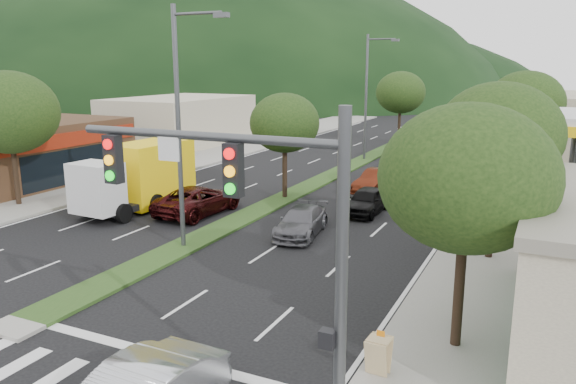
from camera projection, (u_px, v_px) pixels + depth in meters
The scene contains 28 objects.
ground at pixel (28, 323), 17.05m from camera, with size 160.00×160.00×0.00m, color black.
sidewalk_right at pixel (522, 194), 33.80m from camera, with size 5.00×90.00×0.15m, color gray.
sidewalk_left at pixel (176, 163), 44.49m from camera, with size 6.00×90.00×0.15m, color gray.
median at pixel (343, 169), 41.68m from camera, with size 1.60×56.00×0.12m, color #203D16.
traffic_signal at pixel (265, 225), 10.88m from camera, with size 6.12×0.40×7.00m.
shop_left at pixel (17, 151), 37.54m from camera, with size 10.15×12.00×4.00m.
bldg_left_far at pixel (180, 121), 54.43m from camera, with size 9.00×14.00×4.60m, color beige.
hill_far at pixel (163, 94), 147.41m from camera, with size 176.00×132.00×82.00m, color black.
tree_r_a at pixel (467, 178), 14.47m from camera, with size 4.60×4.60×6.63m.
tree_r_b at pixel (498, 135), 21.46m from camera, with size 4.80×4.80×6.94m.
tree_r_c at pixel (514, 123), 28.57m from camera, with size 4.40×4.40×6.48m.
tree_r_d at pixel (525, 103), 37.27m from camera, with size 5.00×5.00×7.17m.
tree_r_e at pixel (532, 99), 46.14m from camera, with size 4.60×4.60×6.71m.
tree_med_near at pixel (285, 123), 31.91m from camera, with size 4.00×4.00×6.02m.
tree_med_far at pixel (401, 92), 54.67m from camera, with size 4.80×4.80×6.94m.
tree_l_a at pixel (9, 112), 29.94m from camera, with size 5.20×5.20×7.25m.
streetlight_near at pixel (182, 118), 22.76m from camera, with size 2.60×0.25×10.00m.
streetlight_mid at pixel (369, 91), 44.77m from camera, with size 2.60×0.25×10.00m.
suv_maroon at pixel (199, 200), 29.40m from camera, with size 2.49×5.40×1.50m, color black.
car_queue_a at pixel (367, 201), 29.53m from camera, with size 1.62×4.03×1.37m, color black.
car_queue_b at pixel (301, 222), 25.78m from camera, with size 1.76×4.32×1.25m, color #515156.
car_queue_c at pixel (377, 181), 34.31m from camera, with size 1.50×4.31×1.42m, color #501B0D.
car_queue_d at pixel (452, 173), 37.22m from camera, with size 2.09×4.53×1.26m, color black.
car_queue_e at pixel (416, 159), 43.08m from camera, with size 1.46×3.62×1.23m, color #424246.
car_queue_f at pixel (473, 138), 54.23m from camera, with size 2.09×5.13×1.49m, color black.
box_truck at pixel (141, 178), 30.38m from camera, with size 3.09×7.27×3.53m.
motorhome at pixel (454, 159), 36.29m from camera, with size 3.05×8.45×3.19m.
a_frame_sign at pixel (379, 352), 13.92m from camera, with size 0.60×0.68×1.27m.
Camera 1 is at (13.92, -10.80, 7.69)m, focal length 35.00 mm.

